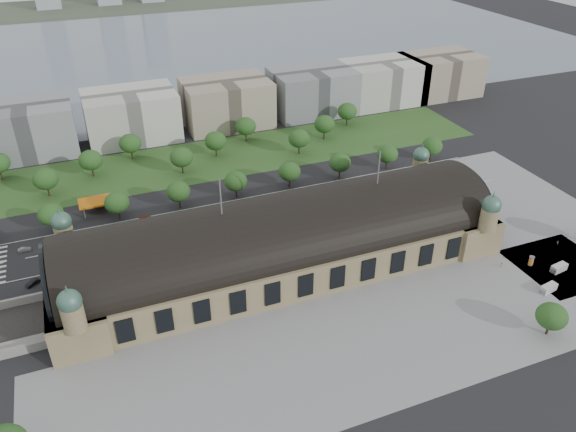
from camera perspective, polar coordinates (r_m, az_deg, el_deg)
name	(u,v)px	position (r m, az deg, el deg)	size (l,w,h in m)	color
ground	(282,266)	(194.31, -0.58, -5.14)	(900.00, 900.00, 0.00)	black
station	(282,242)	(188.41, -0.60, -2.62)	(150.00, 48.40, 44.30)	#908159
plaza_south	(370,343)	(167.49, 8.32, -12.63)	(190.00, 48.00, 0.12)	gray
plaza_east	(520,210)	(244.87, 22.49, 0.55)	(56.00, 100.00, 0.12)	gray
road_slab	(199,224)	(220.13, -9.06, -0.78)	(260.00, 26.00, 0.10)	black
grass_belt	(181,164)	(268.57, -10.86, 5.21)	(300.00, 45.00, 0.10)	#305220
petrol_station	(100,201)	(239.31, -18.59, 1.46)	(14.00, 13.00, 5.05)	#C6640B
lake	(142,52)	(462.26, -14.66, 15.78)	(700.00, 320.00, 0.08)	slate
far_shore	(111,5)	(656.78, -17.59, 19.73)	(700.00, 120.00, 0.14)	#44513D
office_2	(25,129)	(298.51, -25.15, 7.97)	(45.00, 32.00, 24.00)	gray
office_3	(132,115)	(298.72, -15.61, 9.82)	(45.00, 32.00, 24.00)	silver
office_4	(227,103)	(307.19, -6.24, 11.37)	(45.00, 32.00, 24.00)	tan
office_5	(312,91)	(323.26, 2.48, 12.53)	(45.00, 32.00, 24.00)	gray
office_6	(382,82)	(343.35, 9.55, 13.27)	(45.00, 32.00, 24.00)	silver
office_7	(440,75)	(364.95, 15.14, 13.70)	(45.00, 32.00, 24.00)	tan
tree_row_2	(51,214)	(226.90, -22.96, 0.15)	(9.60, 9.60, 11.52)	#2D2116
tree_row_3	(117,203)	(226.51, -17.00, 1.31)	(9.60, 9.60, 11.52)	#2D2116
tree_row_4	(178,192)	(228.65, -11.09, 2.45)	(9.60, 9.60, 11.52)	#2D2116
tree_row_5	(236,181)	(233.25, -5.33, 3.54)	(9.60, 9.60, 11.52)	#2D2116
tree_row_6	(290,172)	(240.18, 0.15, 4.54)	(9.60, 9.60, 11.52)	#2D2116
tree_row_7	(340,162)	(249.23, 5.30, 5.43)	(9.60, 9.60, 11.52)	#2D2116
tree_row_8	(387,154)	(260.19, 10.07, 6.22)	(9.60, 9.60, 11.52)	#2D2116
tree_row_9	(432,146)	(272.82, 14.43, 6.91)	(9.60, 9.60, 11.52)	#2D2116
tree_belt_3	(45,179)	(253.45, -23.42, 3.47)	(10.40, 10.40, 12.48)	#2D2116
tree_belt_4	(90,160)	(263.83, -19.43, 5.38)	(10.40, 10.40, 12.48)	#2D2116
tree_belt_5	(130,143)	(275.66, -15.74, 7.11)	(10.40, 10.40, 12.48)	#2D2116
tree_belt_6	(181,157)	(256.09, -10.78, 5.89)	(10.40, 10.40, 12.48)	#2D2116
tree_belt_7	(215,141)	(270.40, -7.38, 7.58)	(10.40, 10.40, 12.48)	#2D2116
tree_belt_8	(246,126)	(285.77, -4.32, 9.08)	(10.40, 10.40, 12.48)	#2D2116
tree_belt_9	(299,138)	(270.97, 1.13, 7.89)	(10.40, 10.40, 12.48)	#2D2116
tree_belt_10	(324,124)	(288.31, 3.73, 9.30)	(10.40, 10.40, 12.48)	#2D2116
tree_belt_11	(347,111)	(306.33, 6.04, 10.54)	(10.40, 10.40, 12.48)	#2D2116
tree_plaza_s	(552,316)	(180.69, 25.22, -9.20)	(9.00, 9.00, 10.64)	#2D2116
traffic_car_1	(24,249)	(222.62, -25.20, -3.08)	(1.53, 4.39, 1.45)	gray
traffic_car_2	(135,240)	(214.21, -15.32, -2.36)	(2.20, 4.78, 1.33)	black
traffic_car_3	(145,218)	(226.81, -14.28, -0.18)	(2.00, 4.93, 1.43)	maroon
traffic_car_5	(323,188)	(241.66, 3.62, 2.88)	(1.73, 4.97, 1.64)	slate
traffic_car_6	(433,179)	(257.07, 14.50, 3.70)	(2.49, 5.39, 1.50)	white
parked_car_0	(33,283)	(203.82, -24.51, -6.19)	(1.70, 4.86, 1.60)	black
parked_car_1	(124,263)	(202.55, -16.33, -4.64)	(2.49, 5.39, 1.50)	maroon
parked_car_2	(106,267)	(202.46, -17.98, -4.96)	(2.15, 5.29, 1.53)	#1A1946
parked_car_3	(96,263)	(205.85, -18.88, -4.52)	(1.60, 3.98, 1.36)	#53565A
parked_car_4	(133,255)	(206.04, -15.49, -3.86)	(1.40, 4.01, 1.32)	silver
parked_car_5	(129,259)	(204.09, -15.82, -4.24)	(2.61, 5.67, 1.58)	gray
parked_car_6	(155,250)	(206.47, -13.36, -3.40)	(2.22, 5.46, 1.58)	black
bus_west	(196,237)	(209.48, -9.37, -2.07)	(2.83, 12.09, 3.37)	red
bus_mid	(298,211)	(222.82, 0.99, 0.55)	(2.72, 11.63, 3.24)	silver
bus_east	(347,202)	(230.27, 6.03, 1.44)	(2.57, 10.99, 3.06)	silver
van_east	(558,268)	(212.24, 25.76, -4.81)	(6.31, 3.25, 2.61)	silver
van_south	(548,289)	(200.98, 24.90, -6.71)	(6.29, 3.41, 2.58)	silver
advertising_column	(531,261)	(211.19, 23.47, -4.20)	(1.87, 1.87, 3.54)	#D0344A
pedestrian_0	(501,265)	(207.07, 20.85, -4.67)	(0.79, 0.45, 1.62)	gray
pedestrian_2	(558,242)	(227.20, 25.70, -2.44)	(0.90, 0.52, 1.85)	gray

